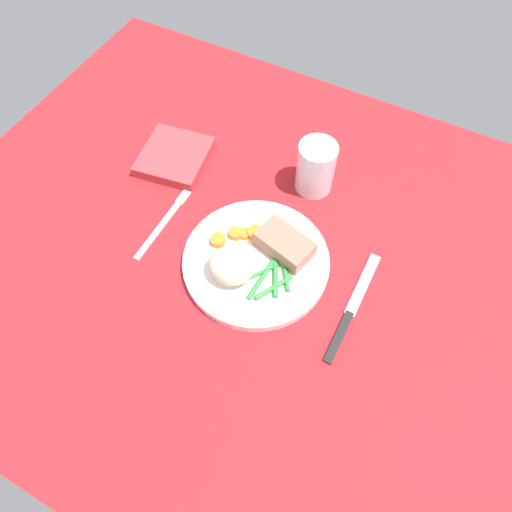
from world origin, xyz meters
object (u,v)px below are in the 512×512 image
object	(u,v)px
meat_portion	(285,244)
knife	(352,309)
water_glass	(315,170)
dinner_plate	(256,262)
napkin	(175,157)
fork	(164,223)

from	to	relation	value
meat_portion	knife	world-z (taller)	meat_portion
meat_portion	knife	distance (cm)	14.59
meat_portion	water_glass	size ratio (longest dim) A/B	0.92
dinner_plate	napkin	distance (cm)	27.16
fork	water_glass	xyz separation A→B (cm)	(19.37, 19.71, 4.06)
meat_portion	napkin	xyz separation A→B (cm)	(-27.13, 9.13, -2.12)
knife	napkin	bearing A→B (deg)	158.26
water_glass	knife	bearing A→B (deg)	-52.00
knife	water_glass	bearing A→B (deg)	124.14
dinner_plate	water_glass	world-z (taller)	water_glass
knife	water_glass	size ratio (longest dim) A/B	2.10
napkin	meat_portion	bearing A→B (deg)	-18.60
knife	napkin	world-z (taller)	napkin
napkin	fork	bearing A→B (deg)	-65.38
knife	meat_portion	bearing A→B (deg)	159.71
meat_portion	napkin	world-z (taller)	meat_portion
dinner_plate	knife	size ratio (longest dim) A/B	1.16
dinner_plate	fork	xyz separation A→B (cm)	(-17.89, -0.26, -0.60)
dinner_plate	meat_portion	distance (cm)	5.50
meat_portion	fork	distance (cm)	21.70
water_glass	meat_portion	bearing A→B (deg)	-83.69
dinner_plate	water_glass	distance (cm)	19.82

